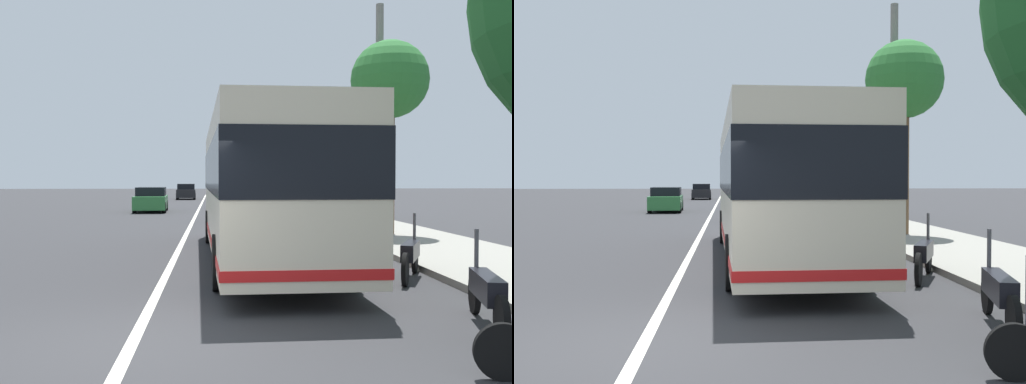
% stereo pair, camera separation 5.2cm
% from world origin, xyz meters
% --- Properties ---
extents(ground_plane, '(220.00, 220.00, 0.00)m').
position_xyz_m(ground_plane, '(0.00, 0.00, 0.00)').
color(ground_plane, '#2D2D30').
extents(sidewalk_curb, '(110.00, 3.60, 0.14)m').
position_xyz_m(sidewalk_curb, '(10.00, -7.12, 0.07)').
color(sidewalk_curb, gray).
rests_on(sidewalk_curb, ground).
extents(lane_divider_line, '(110.00, 0.16, 0.01)m').
position_xyz_m(lane_divider_line, '(10.00, 0.00, 0.00)').
color(lane_divider_line, silver).
rests_on(lane_divider_line, ground).
extents(coach_bus, '(12.11, 2.88, 3.28)m').
position_xyz_m(coach_bus, '(7.14, -2.13, 1.85)').
color(coach_bus, beige).
rests_on(coach_bus, ground).
extents(motorcycle_angled, '(2.27, 0.66, 1.25)m').
position_xyz_m(motorcycle_angled, '(0.42, -4.57, 0.47)').
color(motorcycle_angled, black).
rests_on(motorcycle_angled, ground).
extents(motorcycle_mid_row, '(2.10, 1.04, 1.26)m').
position_xyz_m(motorcycle_mid_row, '(4.19, -4.83, 0.47)').
color(motorcycle_mid_row, black).
rests_on(motorcycle_mid_row, ground).
extents(car_oncoming, '(4.14, 1.90, 1.49)m').
position_xyz_m(car_oncoming, '(20.92, -2.18, 0.70)').
color(car_oncoming, gray).
rests_on(car_oncoming, ground).
extents(car_behind_bus, '(4.18, 1.88, 1.55)m').
position_xyz_m(car_behind_bus, '(32.95, -2.42, 0.74)').
color(car_behind_bus, navy).
rests_on(car_behind_bus, ground).
extents(car_side_street, '(4.36, 2.05, 1.47)m').
position_xyz_m(car_side_street, '(28.35, 2.77, 0.71)').
color(car_side_street, '#2D7238').
rests_on(car_side_street, ground).
extents(car_ahead_same_lane, '(4.50, 1.96, 1.48)m').
position_xyz_m(car_ahead_same_lane, '(49.81, 1.70, 0.70)').
color(car_ahead_same_lane, black).
rests_on(car_ahead_same_lane, ground).
extents(roadside_tree_mid_block, '(2.57, 2.57, 6.54)m').
position_xyz_m(roadside_tree_mid_block, '(12.02, -6.78, 5.17)').
color(roadside_tree_mid_block, brown).
rests_on(roadside_tree_mid_block, ground).
extents(roadside_tree_far_block, '(3.25, 3.25, 6.10)m').
position_xyz_m(roadside_tree_far_block, '(20.00, -7.31, 4.46)').
color(roadside_tree_far_block, brown).
rests_on(roadside_tree_far_block, ground).
extents(utility_pole, '(0.26, 0.26, 7.98)m').
position_xyz_m(utility_pole, '(12.89, -6.68, 3.99)').
color(utility_pole, slate).
rests_on(utility_pole, ground).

